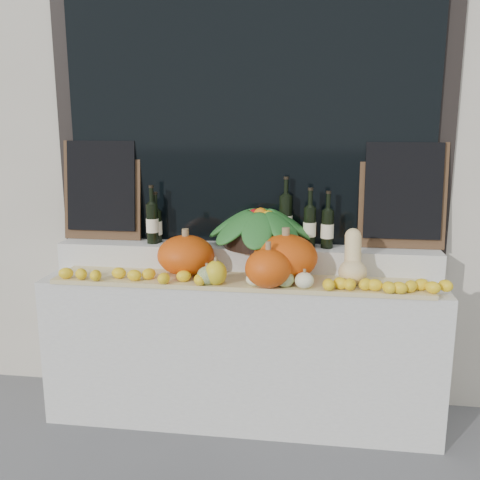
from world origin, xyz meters
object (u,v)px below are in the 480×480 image
Objects in this scene: produce_bowl at (261,227)px; pumpkin_left at (186,255)px; butternut_squash at (353,262)px; pumpkin_right at (285,257)px; wine_bottle_tall at (286,220)px.

pumpkin_left is at bearing -154.15° from produce_bowl.
produce_bowl reaches higher than butternut_squash.
pumpkin_left is at bearing 177.06° from butternut_squash.
pumpkin_left is at bearing 178.26° from pumpkin_right.
wine_bottle_tall is at bearing 17.65° from produce_bowl.
butternut_squash is 0.71× the size of wine_bottle_tall.
produce_bowl is at bearing 154.94° from butternut_squash.
butternut_squash is at bearing -4.82° from pumpkin_right.
wine_bottle_tall is at bearing 23.80° from pumpkin_left.
wine_bottle_tall reaches higher than pumpkin_right.
butternut_squash reaches higher than pumpkin_left.
produce_bowl reaches higher than pumpkin_left.
produce_bowl is (-0.53, 0.25, 0.13)m from butternut_squash.
pumpkin_left is 0.64m from wine_bottle_tall.
produce_bowl is at bearing 126.77° from pumpkin_right.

